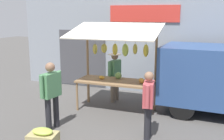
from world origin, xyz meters
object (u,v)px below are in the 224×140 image
object	(u,v)px
shopper_in_striped_shirt	(51,91)
produce_crate_side	(43,139)
market_stall	(117,58)
vendor_with_sunhat	(115,73)
shopper_in_grey_tee	(148,101)

from	to	relation	value
shopper_in_striped_shirt	produce_crate_side	xyz separation A→B (m)	(-0.34, 0.91, -0.75)
market_stall	produce_crate_side	bearing A→B (deg)	76.18
vendor_with_sunhat	produce_crate_side	size ratio (longest dim) A/B	2.40
shopper_in_grey_tee	produce_crate_side	world-z (taller)	shopper_in_grey_tee
vendor_with_sunhat	shopper_in_striped_shirt	xyz separation A→B (m)	(0.70, 2.50, 0.04)
market_stall	shopper_in_striped_shirt	bearing A→B (deg)	60.75
shopper_in_grey_tee	produce_crate_side	bearing A→B (deg)	115.33
vendor_with_sunhat	produce_crate_side	xyz separation A→B (m)	(0.36, 3.41, -0.71)
market_stall	shopper_in_striped_shirt	xyz separation A→B (m)	(1.01, 1.80, -0.59)
vendor_with_sunhat	produce_crate_side	distance (m)	3.50
produce_crate_side	market_stall	bearing A→B (deg)	-103.82
market_stall	vendor_with_sunhat	size ratio (longest dim) A/B	1.60
shopper_in_striped_shirt	produce_crate_side	distance (m)	1.23
shopper_in_grey_tee	produce_crate_side	size ratio (longest dim) A/B	2.35
market_stall	shopper_in_grey_tee	world-z (taller)	market_stall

